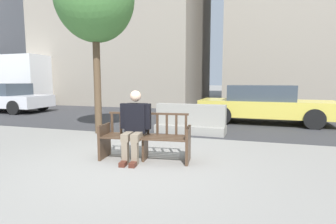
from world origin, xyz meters
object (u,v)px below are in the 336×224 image
(seated_person, at_px, (135,124))
(car_taxi_near, at_px, (264,104))
(street_bench, at_px, (145,139))
(jersey_barrier_centre, at_px, (190,121))
(delivery_truck, at_px, (4,78))
(car_sedan_mid, at_px, (7,98))

(seated_person, distance_m, car_taxi_near, 6.03)
(street_bench, height_order, seated_person, seated_person)
(jersey_barrier_centre, height_order, car_taxi_near, car_taxi_near)
(street_bench, relative_size, delivery_truck, 0.26)
(car_sedan_mid, xyz_separation_m, delivery_truck, (-3.58, 3.06, 1.00))
(street_bench, distance_m, car_sedan_mid, 10.93)
(car_sedan_mid, distance_m, delivery_truck, 4.81)
(jersey_barrier_centre, height_order, delivery_truck, delivery_truck)
(car_sedan_mid, relative_size, delivery_truck, 0.60)
(jersey_barrier_centre, distance_m, car_sedan_mid, 10.12)
(delivery_truck, bearing_deg, street_bench, -33.04)
(seated_person, height_order, car_taxi_near, car_taxi_near)
(jersey_barrier_centre, bearing_deg, seated_person, -99.26)
(seated_person, distance_m, car_sedan_mid, 10.80)
(seated_person, relative_size, delivery_truck, 0.19)
(jersey_barrier_centre, distance_m, car_taxi_near, 3.37)
(street_bench, relative_size, jersey_barrier_centre, 0.86)
(street_bench, xyz_separation_m, delivery_truck, (-13.05, 8.49, 1.29))
(street_bench, relative_size, seated_person, 1.32)
(car_sedan_mid, bearing_deg, jersey_barrier_centre, -15.24)
(car_taxi_near, bearing_deg, car_sedan_mid, 179.70)
(delivery_truck, bearing_deg, seated_person, -33.64)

